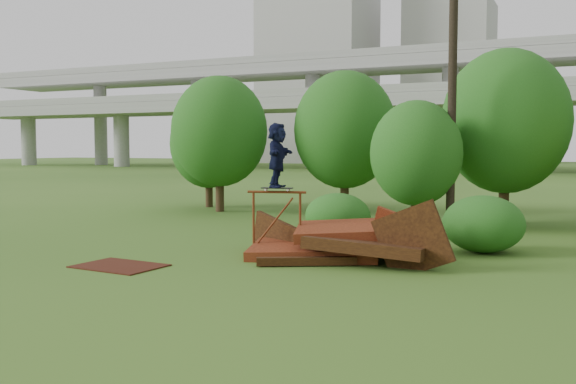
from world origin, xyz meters
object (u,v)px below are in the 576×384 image
at_px(skater, 277,155).
at_px(utility_pole, 452,91).
at_px(flat_plate, 120,266).
at_px(scrap_pile, 340,244).

xyz_separation_m(skater, utility_pole, (3.10, 6.65, 2.01)).
relative_size(skater, flat_plate, 0.84).
height_order(scrap_pile, skater, skater).
xyz_separation_m(scrap_pile, utility_pole, (1.40, 6.60, 4.17)).
distance_m(flat_plate, utility_pole, 12.09).
relative_size(flat_plate, utility_pole, 0.22).
height_order(scrap_pile, utility_pole, utility_pole).
distance_m(skater, utility_pole, 7.60).
bearing_deg(scrap_pile, skater, -178.36).
relative_size(skater, utility_pole, 0.18).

